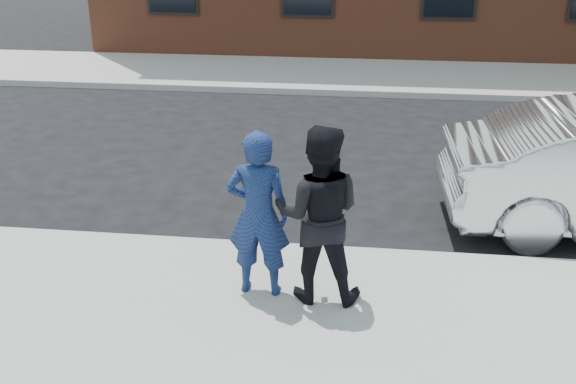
# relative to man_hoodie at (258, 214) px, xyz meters

# --- Properties ---
(ground) EXTENTS (100.00, 100.00, 0.00)m
(ground) POSITION_rel_man_hoodie_xyz_m (3.00, -0.43, -1.08)
(ground) COLOR black
(ground) RESTS_ON ground
(near_sidewalk) EXTENTS (50.00, 3.50, 0.15)m
(near_sidewalk) POSITION_rel_man_hoodie_xyz_m (3.00, -0.68, -1.00)
(near_sidewalk) COLOR gray
(near_sidewalk) RESTS_ON ground
(near_curb) EXTENTS (50.00, 0.10, 0.15)m
(near_curb) POSITION_rel_man_hoodie_xyz_m (3.00, 1.12, -1.00)
(near_curb) COLOR #999691
(near_curb) RESTS_ON ground
(far_sidewalk) EXTENTS (50.00, 3.50, 0.15)m
(far_sidewalk) POSITION_rel_man_hoodie_xyz_m (3.00, 10.82, -1.00)
(far_sidewalk) COLOR gray
(far_sidewalk) RESTS_ON ground
(far_curb) EXTENTS (50.00, 0.10, 0.15)m
(far_curb) POSITION_rel_man_hoodie_xyz_m (3.00, 9.02, -1.00)
(far_curb) COLOR #999691
(far_curb) RESTS_ON ground
(man_hoodie) EXTENTS (0.69, 0.52, 1.86)m
(man_hoodie) POSITION_rel_man_hoodie_xyz_m (0.00, 0.00, 0.00)
(man_hoodie) COLOR navy
(man_hoodie) RESTS_ON near_sidewalk
(man_peacoat) EXTENTS (0.94, 0.74, 1.94)m
(man_peacoat) POSITION_rel_man_hoodie_xyz_m (0.64, -0.02, 0.04)
(man_peacoat) COLOR black
(man_peacoat) RESTS_ON near_sidewalk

